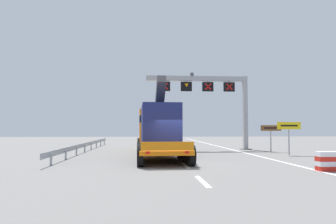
{
  "coord_description": "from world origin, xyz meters",
  "views": [
    {
      "loc": [
        -1.86,
        -17.39,
        1.98
      ],
      "look_at": [
        -0.06,
        7.05,
        3.3
      ],
      "focal_mm": 32.66,
      "sensor_mm": 36.0,
      "label": 1
    }
  ],
  "objects_px": {
    "exit_sign_yellow": "(289,129)",
    "crash_barrier_striped": "(328,161)",
    "heavy_haul_truck_orange": "(157,128)",
    "overhead_lane_gantry": "(211,91)",
    "tourist_info_sign_brown": "(271,131)"
  },
  "relations": [
    {
      "from": "overhead_lane_gantry",
      "to": "heavy_haul_truck_orange",
      "type": "bearing_deg",
      "value": -136.99
    },
    {
      "from": "crash_barrier_striped",
      "to": "overhead_lane_gantry",
      "type": "bearing_deg",
      "value": 99.09
    },
    {
      "from": "overhead_lane_gantry",
      "to": "crash_barrier_striped",
      "type": "relative_size",
      "value": 9.84
    },
    {
      "from": "heavy_haul_truck_orange",
      "to": "tourist_info_sign_brown",
      "type": "height_order",
      "value": "heavy_haul_truck_orange"
    },
    {
      "from": "heavy_haul_truck_orange",
      "to": "tourist_info_sign_brown",
      "type": "xyz_separation_m",
      "value": [
        9.7,
        1.73,
        -0.24
      ]
    },
    {
      "from": "tourist_info_sign_brown",
      "to": "crash_barrier_striped",
      "type": "relative_size",
      "value": 2.25
    },
    {
      "from": "overhead_lane_gantry",
      "to": "heavy_haul_truck_orange",
      "type": "relative_size",
      "value": 0.7
    },
    {
      "from": "overhead_lane_gantry",
      "to": "crash_barrier_striped",
      "type": "bearing_deg",
      "value": -80.91
    },
    {
      "from": "exit_sign_yellow",
      "to": "heavy_haul_truck_orange",
      "type": "bearing_deg",
      "value": 172.06
    },
    {
      "from": "exit_sign_yellow",
      "to": "crash_barrier_striped",
      "type": "relative_size",
      "value": 2.45
    },
    {
      "from": "tourist_info_sign_brown",
      "to": "crash_barrier_striped",
      "type": "height_order",
      "value": "tourist_info_sign_brown"
    },
    {
      "from": "heavy_haul_truck_orange",
      "to": "tourist_info_sign_brown",
      "type": "bearing_deg",
      "value": 10.08
    },
    {
      "from": "exit_sign_yellow",
      "to": "crash_barrier_striped",
      "type": "xyz_separation_m",
      "value": [
        -2.15,
        -8.24,
        -1.46
      ]
    },
    {
      "from": "heavy_haul_truck_orange",
      "to": "exit_sign_yellow",
      "type": "xyz_separation_m",
      "value": [
        9.79,
        -1.37,
        -0.08
      ]
    },
    {
      "from": "crash_barrier_striped",
      "to": "heavy_haul_truck_orange",
      "type": "bearing_deg",
      "value": 128.51
    }
  ]
}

